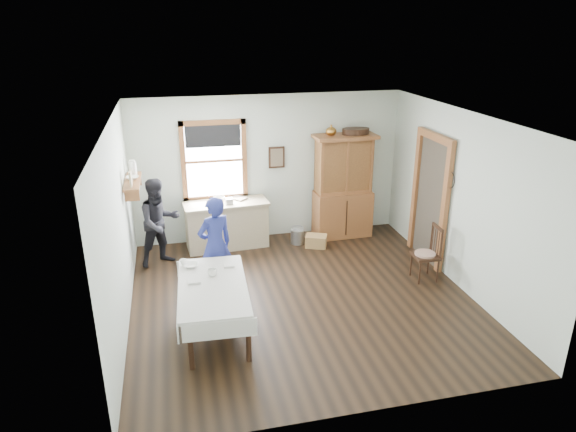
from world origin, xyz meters
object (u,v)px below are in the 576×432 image
Objects in this scene: dining_table at (214,308)px; pail at (298,236)px; work_counter at (227,225)px; woman_blue at (215,249)px; wicker_basket at (316,241)px; china_hutch at (343,187)px; spindle_chair at (426,253)px; figure_dark at (160,225)px.

dining_table is 3.14m from pail.
work_counter is 1.06× the size of woman_blue.
woman_blue is (-1.94, -1.24, 0.60)m from wicker_basket.
china_hutch is 3.09m from woman_blue.
spindle_chair is 0.65× the size of figure_dark.
figure_dark reaches higher than wicker_basket.
dining_table is 4.58× the size of wicker_basket.
china_hutch reaches higher than pail.
china_hutch is at bearing 45.35° from dining_table.
woman_blue is at bearing -138.20° from pail.
figure_dark is at bearing -173.12° from pail.
work_counter is 2.30m from china_hutch.
woman_blue reaches higher than spindle_chair.
spindle_chair is at bearing -38.31° from work_counter.
figure_dark reaches higher than work_counter.
china_hutch is 2.16× the size of spindle_chair.
pail is at bearing -169.81° from china_hutch.
china_hutch is at bearing 111.36° from spindle_chair.
work_counter is 0.87× the size of dining_table.
work_counter is 1.68m from woman_blue.
spindle_chair reaches higher than pail.
pail is at bearing 55.04° from dining_table.
pail is 2.28m from woman_blue.
wicker_basket is at bearing -17.56° from work_counter.
dining_table is 1.22× the size of woman_blue.
china_hutch is at bearing -2.88° from work_counter.
woman_blue is at bearing -147.42° from wicker_basket.
pail is at bearing -10.65° from work_counter.
china_hutch is 1.28m from pail.
china_hutch reaches higher than spindle_chair.
china_hutch reaches higher than figure_dark.
figure_dark is (-0.82, 1.18, -0.01)m from woman_blue.
wicker_basket is 0.27× the size of woman_blue.
spindle_chair is at bearing -48.42° from pail.
dining_table is at bearing -131.83° from wicker_basket.
spindle_chair is (0.70, -2.04, -0.53)m from china_hutch.
work_counter is 5.50× the size of pail.
china_hutch is 1.16m from wicker_basket.
dining_table is at bearing -104.51° from work_counter.
figure_dark is (-1.17, -0.45, 0.27)m from work_counter.
wicker_basket is (2.09, 2.33, -0.23)m from dining_table.
spindle_chair is 3.33× the size of pail.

